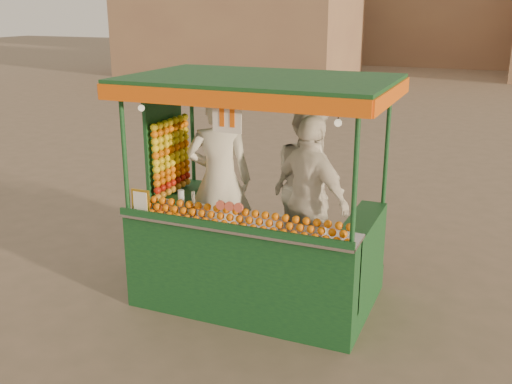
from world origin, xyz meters
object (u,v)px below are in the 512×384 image
at_px(vendor_left, 219,180).
at_px(vendor_right, 310,200).
at_px(juice_cart, 249,233).
at_px(vendor_middle, 309,185).

height_order(vendor_left, vendor_right, vendor_left).
bearing_deg(juice_cart, vendor_left, 153.07).
bearing_deg(vendor_left, vendor_right, 158.42).
distance_m(juice_cart, vendor_left, 0.69).
bearing_deg(vendor_middle, juice_cart, 99.97).
relative_size(vendor_middle, vendor_right, 1.04).
relative_size(vendor_left, vendor_right, 1.10).
xyz_separation_m(vendor_left, vendor_middle, (0.92, 0.35, -0.05)).
relative_size(juice_cart, vendor_left, 1.37).
xyz_separation_m(juice_cart, vendor_left, (-0.45, 0.23, 0.47)).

